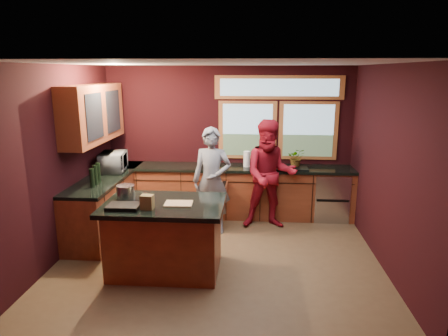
# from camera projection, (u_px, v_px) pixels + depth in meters

# --- Properties ---
(floor) EXTENTS (4.50, 4.50, 0.00)m
(floor) POSITION_uv_depth(u_px,v_px,m) (219.00, 256.00, 5.78)
(floor) COLOR brown
(floor) RESTS_ON ground
(room_shell) EXTENTS (4.52, 4.02, 2.71)m
(room_shell) POSITION_uv_depth(u_px,v_px,m) (179.00, 129.00, 5.71)
(room_shell) COLOR black
(room_shell) RESTS_ON ground
(back_counter) EXTENTS (4.50, 0.64, 0.93)m
(back_counter) POSITION_uv_depth(u_px,v_px,m) (238.00, 191.00, 7.30)
(back_counter) COLOR #5B2815
(back_counter) RESTS_ON floor
(left_counter) EXTENTS (0.64, 2.30, 0.93)m
(left_counter) POSITION_uv_depth(u_px,v_px,m) (107.00, 203.00, 6.64)
(left_counter) COLOR #5B2815
(left_counter) RESTS_ON floor
(island) EXTENTS (1.55, 1.05, 0.95)m
(island) POSITION_uv_depth(u_px,v_px,m) (165.00, 236.00, 5.27)
(island) COLOR #5B2815
(island) RESTS_ON floor
(person_grey) EXTENTS (0.68, 0.48, 1.74)m
(person_grey) POSITION_uv_depth(u_px,v_px,m) (212.00, 181.00, 6.46)
(person_grey) COLOR slate
(person_grey) RESTS_ON floor
(person_red) EXTENTS (0.93, 0.75, 1.84)m
(person_red) POSITION_uv_depth(u_px,v_px,m) (270.00, 175.00, 6.65)
(person_red) COLOR maroon
(person_red) RESTS_ON floor
(microwave) EXTENTS (0.48, 0.64, 0.33)m
(microwave) POSITION_uv_depth(u_px,v_px,m) (113.00, 162.00, 6.81)
(microwave) COLOR #999999
(microwave) RESTS_ON left_counter
(potted_plant) EXTENTS (0.30, 0.26, 0.33)m
(potted_plant) POSITION_uv_depth(u_px,v_px,m) (296.00, 158.00, 7.12)
(potted_plant) COLOR #999999
(potted_plant) RESTS_ON back_counter
(paper_towel) EXTENTS (0.12, 0.12, 0.28)m
(paper_towel) POSITION_uv_depth(u_px,v_px,m) (247.00, 159.00, 7.15)
(paper_towel) COLOR white
(paper_towel) RESTS_ON back_counter
(cutting_board) EXTENTS (0.36, 0.27, 0.02)m
(cutting_board) POSITION_uv_depth(u_px,v_px,m) (179.00, 204.00, 5.09)
(cutting_board) COLOR tan
(cutting_board) RESTS_ON island
(stock_pot) EXTENTS (0.24, 0.24, 0.18)m
(stock_pot) POSITION_uv_depth(u_px,v_px,m) (126.00, 192.00, 5.32)
(stock_pot) COLOR #A6A6AA
(stock_pot) RESTS_ON island
(paper_bag) EXTENTS (0.16, 0.13, 0.18)m
(paper_bag) POSITION_uv_depth(u_px,v_px,m) (147.00, 202.00, 4.90)
(paper_bag) COLOR brown
(paper_bag) RESTS_ON island
(black_tray) EXTENTS (0.41, 0.29, 0.05)m
(black_tray) POSITION_uv_depth(u_px,v_px,m) (124.00, 206.00, 4.94)
(black_tray) COLOR black
(black_tray) RESTS_ON island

